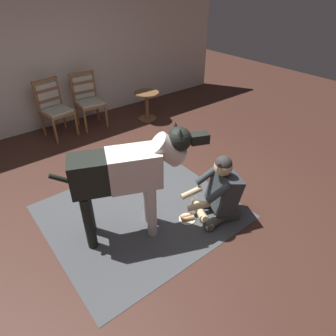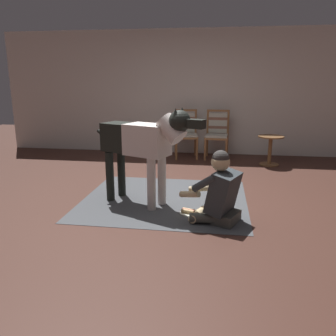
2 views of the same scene
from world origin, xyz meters
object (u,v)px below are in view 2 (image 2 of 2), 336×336
at_px(dining_chair_left_of_pair, 186,131).
at_px(hot_dog_on_plate, 188,212).
at_px(large_dog, 143,142).
at_px(person_sitting_on_floor, 219,193).
at_px(round_side_table, 270,148).
at_px(dining_chair_right_of_pair, 217,132).

height_order(dining_chair_left_of_pair, hot_dog_on_plate, dining_chair_left_of_pair).
bearing_deg(large_dog, hot_dog_on_plate, -23.19).
distance_m(person_sitting_on_floor, large_dog, 1.15).
height_order(hot_dog_on_plate, round_side_table, round_side_table).
height_order(large_dog, hot_dog_on_plate, large_dog).
bearing_deg(hot_dog_on_plate, dining_chair_right_of_pair, 84.60).
relative_size(person_sitting_on_floor, hot_dog_on_plate, 4.04).
bearing_deg(dining_chair_right_of_pair, person_sitting_on_floor, -88.98).
bearing_deg(dining_chair_left_of_pair, large_dog, -95.14).
distance_m(person_sitting_on_floor, round_side_table, 2.98).
xyz_separation_m(large_dog, hot_dog_on_plate, (0.60, -0.26, -0.79)).
height_order(dining_chair_left_of_pair, dining_chair_right_of_pair, same).
distance_m(dining_chair_left_of_pair, round_side_table, 1.72).
height_order(dining_chair_right_of_pair, round_side_table, dining_chair_right_of_pair).
bearing_deg(large_dog, dining_chair_left_of_pair, 84.86).
xyz_separation_m(large_dog, round_side_table, (1.90, 2.42, -0.48)).
bearing_deg(person_sitting_on_floor, dining_chair_right_of_pair, 91.02).
relative_size(dining_chair_left_of_pair, hot_dog_on_plate, 4.79).
bearing_deg(person_sitting_on_floor, large_dog, 156.81).
relative_size(dining_chair_left_of_pair, large_dog, 0.66).
bearing_deg(large_dog, round_side_table, 51.86).
relative_size(person_sitting_on_floor, round_side_table, 1.48).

